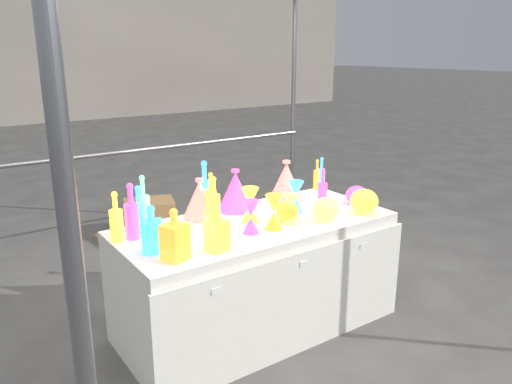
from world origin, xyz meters
TOP-DOWN VIEW (x-y plane):
  - ground at (0.00, 0.00)m, footprint 80.00×80.00m
  - display_table at (0.00, -0.01)m, footprint 1.84×0.83m
  - background_building at (4.00, 14.00)m, footprint 14.00×6.00m
  - cardboard_box_closed at (0.11, 2.06)m, footprint 0.57×0.49m
  - cardboard_box_flat at (-0.04, 2.01)m, footprint 0.75×0.57m
  - bottle_0 at (-0.85, 0.18)m, footprint 0.08×0.08m
  - bottle_1 at (-0.71, 0.17)m, footprint 0.08×0.08m
  - bottle_2 at (-0.22, 0.19)m, footprint 0.09×0.09m
  - bottle_3 at (-0.76, 0.17)m, footprint 0.09×0.09m
  - bottle_5 at (-0.66, 0.24)m, footprint 0.10×0.10m
  - bottle_6 at (-0.25, 0.11)m, footprint 0.09×0.09m
  - bottle_7 at (-0.21, 0.30)m, footprint 0.11×0.11m
  - decanter_0 at (-0.45, -0.27)m, footprint 0.12×0.12m
  - decanter_1 at (-0.69, -0.25)m, footprint 0.15×0.15m
  - decanter_2 at (-0.75, -0.08)m, footprint 0.14×0.14m
  - hourglass_0 at (0.01, -0.17)m, footprint 0.15×0.15m
  - hourglass_1 at (-0.14, -0.15)m, footprint 0.14×0.14m
  - hourglass_2 at (0.17, -0.14)m, footprint 0.12×0.12m
  - hourglass_4 at (-0.03, 0.02)m, footprint 0.12×0.12m
  - hourglass_5 at (0.33, 0.01)m, footprint 0.13×0.13m
  - globe_0 at (0.69, -0.28)m, footprint 0.25×0.25m
  - globe_1 at (0.38, -0.24)m, footprint 0.20×0.20m
  - globe_2 at (0.17, -0.11)m, footprint 0.20×0.20m
  - globe_3 at (0.79, -0.11)m, footprint 0.19×0.19m
  - lampshade_0 at (-0.25, 0.28)m, footprint 0.29×0.29m
  - lampshade_1 at (0.46, 0.28)m, footprint 0.27×0.27m
  - lampshade_2 at (0.02, 0.28)m, footprint 0.28×0.28m
  - bottle_8 at (0.86, 0.34)m, footprint 0.07×0.07m
  - bottle_9 at (0.83, 0.36)m, footprint 0.07×0.07m
  - bottle_10 at (0.54, -0.03)m, footprint 0.08×0.08m

SIDE VIEW (x-z plane):
  - ground at x=0.00m, z-range 0.00..0.00m
  - cardboard_box_flat at x=-0.04m, z-range 0.00..0.06m
  - cardboard_box_closed at x=0.11m, z-range 0.00..0.36m
  - display_table at x=0.00m, z-range 0.00..0.75m
  - globe_2 at x=0.17m, z-range 0.75..0.87m
  - globe_3 at x=0.79m, z-range 0.75..0.88m
  - globe_1 at x=0.38m, z-range 0.75..0.89m
  - globe_0 at x=0.69m, z-range 0.75..0.90m
  - hourglass_2 at x=0.17m, z-range 0.75..0.94m
  - hourglass_1 at x=-0.14m, z-range 0.75..0.95m
  - hourglass_5 at x=0.33m, z-range 0.75..0.97m
  - hourglass_0 at x=0.01m, z-range 0.75..0.97m
  - hourglass_4 at x=-0.03m, z-range 0.75..0.98m
  - bottle_9 at x=0.83m, z-range 0.75..0.99m
  - decanter_0 at x=-0.45m, z-range 0.75..1.01m
  - bottle_8 at x=0.86m, z-range 0.75..1.01m
  - lampshade_0 at x=-0.25m, z-range 0.75..1.02m
  - decanter_2 at x=-0.75m, z-range 0.75..1.02m
  - decanter_1 at x=-0.69m, z-range 0.75..1.03m
  - bottle_10 at x=0.54m, z-range 0.75..1.04m
  - lampshade_2 at x=0.02m, z-range 0.75..1.04m
  - lampshade_1 at x=0.46m, z-range 0.75..1.05m
  - bottle_0 at x=-0.85m, z-range 0.75..1.05m
  - bottle_1 at x=-0.71m, z-range 0.75..1.07m
  - bottle_6 at x=-0.25m, z-range 0.75..1.07m
  - bottle_2 at x=-0.22m, z-range 0.75..1.07m
  - bottle_3 at x=-0.76m, z-range 0.75..1.09m
  - bottle_5 at x=-0.66m, z-range 0.75..1.11m
  - bottle_7 at x=-0.21m, z-range 0.75..1.13m
  - background_building at x=4.00m, z-range 0.00..6.00m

